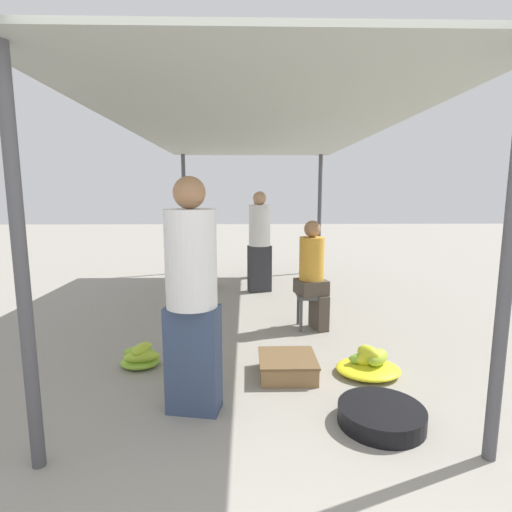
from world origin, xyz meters
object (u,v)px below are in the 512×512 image
banana_pile_right_0 (369,364)px  shopper_walking_far (260,240)px  vendor_foreground (192,294)px  crate_near (287,366)px  vendor_seated (313,273)px  banana_pile_left_0 (141,357)px  banana_pile_left_1 (205,283)px  stool (311,301)px  shopper_walking_mid (259,237)px  basin_black (381,415)px

banana_pile_right_0 → shopper_walking_far: bearing=105.9°
vendor_foreground → crate_near: bearing=36.5°
vendor_seated → banana_pile_left_0: size_ratio=3.27×
banana_pile_left_0 → banana_pile_right_0: banana_pile_right_0 is taller
banana_pile_left_0 → banana_pile_left_1: (0.27, 3.31, -0.03)m
stool → shopper_walking_mid: shopper_walking_mid is taller
vendor_foreground → banana_pile_left_0: (-0.62, 0.79, -0.82)m
stool → banana_pile_right_0: (0.34, -1.29, -0.25)m
crate_near → banana_pile_left_0: bearing=171.1°
stool → basin_black: bearing=-85.1°
banana_pile_right_0 → shopper_walking_mid: bearing=101.4°
banana_pile_right_0 → crate_near: size_ratio=1.13×
shopper_walking_mid → banana_pile_left_1: bearing=-139.3°
shopper_walking_mid → basin_black: bearing=-82.1°
vendor_foreground → banana_pile_right_0: size_ratio=3.02×
basin_black → shopper_walking_far: size_ratio=0.37×
banana_pile_left_1 → shopper_walking_mid: (0.99, 0.85, 0.74)m
basin_black → banana_pile_left_0: banana_pile_left_0 is taller
vendor_foreground → shopper_walking_far: bearing=80.6°
crate_near → vendor_seated: bearing=71.4°
vendor_foreground → banana_pile_left_1: vendor_foreground is taller
basin_black → banana_pile_left_0: size_ratio=1.52×
vendor_foreground → shopper_walking_mid: bearing=82.5°
stool → banana_pile_left_1: bearing=124.6°
basin_black → banana_pile_left_1: (-1.71, 4.32, 0.01)m
vendor_seated → vendor_foreground: bearing=-122.9°
basin_black → banana_pile_right_0: size_ratio=1.06×
stool → vendor_seated: bearing=-15.3°
stool → banana_pile_left_0: size_ratio=1.06×
basin_black → banana_pile_right_0: banana_pile_right_0 is taller
vendor_seated → basin_black: vendor_seated is taller
vendor_foreground → stool: size_ratio=4.09×
shopper_walking_mid → stool: bearing=-80.0°
vendor_seated → banana_pile_left_1: size_ratio=2.57×
stool → shopper_walking_far: 2.05m
banana_pile_left_1 → banana_pile_right_0: (1.87, -3.52, 0.02)m
stool → banana_pile_left_1: (-1.53, 2.22, -0.27)m
banana_pile_left_1 → vendor_foreground: bearing=-85.2°
vendor_seated → shopper_walking_far: bearing=107.1°
banana_pile_right_0 → shopper_walking_far: size_ratio=0.35×
basin_black → shopper_walking_far: shopper_walking_far is taller
banana_pile_left_0 → banana_pile_right_0: bearing=-5.5°
banana_pile_left_1 → stool: bearing=-55.4°
crate_near → banana_pile_left_1: bearing=107.6°
vendor_foreground → crate_near: size_ratio=3.42×
basin_black → shopper_walking_mid: 5.28m
vendor_foreground → basin_black: (1.37, -0.22, -0.85)m
crate_near → shopper_walking_mid: 4.44m
crate_near → shopper_walking_far: shopper_walking_far is taller
vendor_seated → shopper_walking_far: shopper_walking_far is taller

